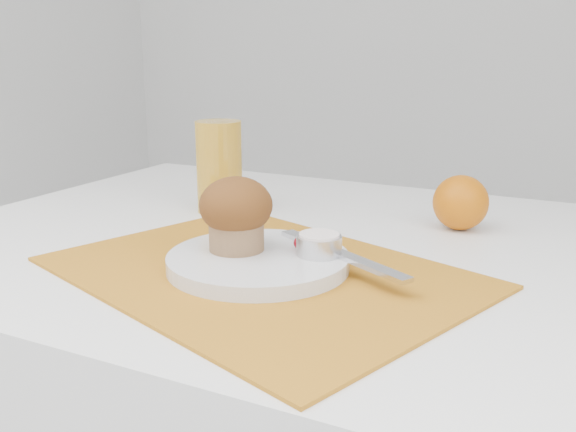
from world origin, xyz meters
The scene contains 10 objects.
placemat centered at (-0.05, -0.10, 0.75)m, with size 0.48×0.35×0.00m, color #B77119.
plate centered at (-0.05, -0.09, 0.76)m, with size 0.22×0.22×0.02m, color silver.
ramekin centered at (0.01, -0.06, 0.78)m, with size 0.05×0.05×0.02m, color silver.
cream centered at (0.01, -0.06, 0.80)m, with size 0.05×0.05×0.01m, color white.
raspberry_near centered at (-0.02, -0.03, 0.78)m, with size 0.02×0.02×0.02m, color #570216.
raspberry_far centered at (-0.01, -0.05, 0.78)m, with size 0.02×0.02×0.02m, color #61020B.
butter_knife centered at (0.04, -0.06, 0.77)m, with size 0.22×0.02×0.01m, color silver.
orange centered at (0.12, 0.20, 0.79)m, with size 0.08×0.08×0.08m, color #CE6407.
juice_glass centered at (-0.25, 0.13, 0.82)m, with size 0.07×0.07×0.15m, color gold.
muffin centered at (-0.09, -0.09, 0.82)m, with size 0.09×0.09×0.09m.
Camera 1 is at (0.31, -0.73, 1.01)m, focal length 40.00 mm.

